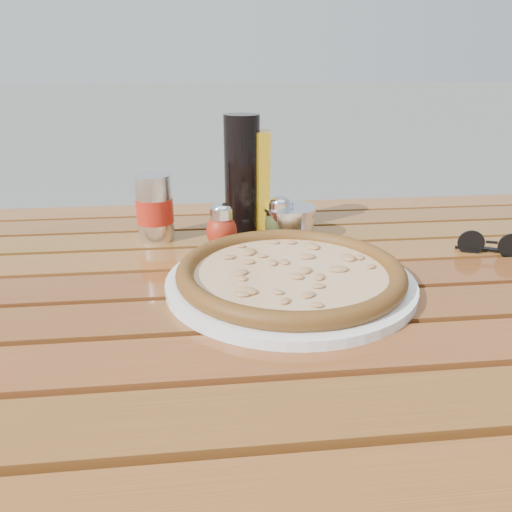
{
  "coord_description": "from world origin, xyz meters",
  "views": [
    {
      "loc": [
        -0.08,
        -0.68,
        1.05
      ],
      "look_at": [
        0.0,
        0.02,
        0.78
      ],
      "focal_mm": 35.0,
      "sensor_mm": 36.0,
      "label": 1
    }
  ],
  "objects": [
    {
      "name": "table",
      "position": [
        0.0,
        -0.0,
        0.67
      ],
      "size": [
        1.4,
        0.9,
        0.75
      ],
      "color": "#381A0C",
      "rests_on": "ground"
    },
    {
      "name": "plate",
      "position": [
        0.04,
        -0.03,
        0.76
      ],
      "size": [
        0.46,
        0.46,
        0.01
      ],
      "primitive_type": "cylinder",
      "rotation": [
        0.0,
        0.0,
        -0.33
      ],
      "color": "white",
      "rests_on": "table"
    },
    {
      "name": "pizza",
      "position": [
        0.04,
        -0.03,
        0.77
      ],
      "size": [
        0.45,
        0.45,
        0.03
      ],
      "rotation": [
        0.0,
        0.0,
        -0.51
      ],
      "color": "#FDE3B5",
      "rests_on": "plate"
    },
    {
      "name": "pepper_shaker",
      "position": [
        -0.05,
        0.15,
        0.79
      ],
      "size": [
        0.07,
        0.07,
        0.08
      ],
      "rotation": [
        0.0,
        0.0,
        -0.34
      ],
      "color": "#AE2813",
      "rests_on": "table"
    },
    {
      "name": "oregano_shaker",
      "position": [
        0.06,
        0.18,
        0.79
      ],
      "size": [
        0.06,
        0.06,
        0.08
      ],
      "rotation": [
        0.0,
        0.0,
        -0.06
      ],
      "color": "#3A411A",
      "rests_on": "table"
    },
    {
      "name": "dark_bottle",
      "position": [
        -0.0,
        0.23,
        0.86
      ],
      "size": [
        0.07,
        0.07,
        0.22
      ],
      "primitive_type": "cylinder",
      "rotation": [
        0.0,
        0.0,
        -0.13
      ],
      "color": "black",
      "rests_on": "table"
    },
    {
      "name": "soda_can",
      "position": [
        -0.16,
        0.21,
        0.81
      ],
      "size": [
        0.07,
        0.07,
        0.12
      ],
      "rotation": [
        0.0,
        0.0,
        0.01
      ],
      "color": "silver",
      "rests_on": "table"
    },
    {
      "name": "olive_oil_cruet",
      "position": [
        0.02,
        0.24,
        0.85
      ],
      "size": [
        0.06,
        0.06,
        0.21
      ],
      "rotation": [
        0.0,
        0.0,
        -0.07
      ],
      "color": "#B18412",
      "rests_on": "table"
    },
    {
      "name": "parmesan_tin",
      "position": [
        0.08,
        0.19,
        0.78
      ],
      "size": [
        0.12,
        0.12,
        0.07
      ],
      "rotation": [
        0.0,
        0.0,
        -0.29
      ],
      "color": "silver",
      "rests_on": "table"
    },
    {
      "name": "sunglasses",
      "position": [
        0.41,
        0.06,
        0.77
      ],
      "size": [
        0.11,
        0.06,
        0.04
      ],
      "rotation": [
        0.0,
        0.0,
        -0.37
      ],
      "color": "black",
      "rests_on": "table"
    }
  ]
}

